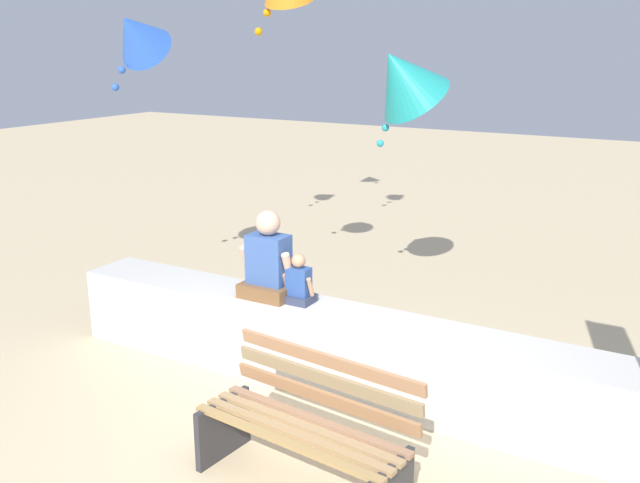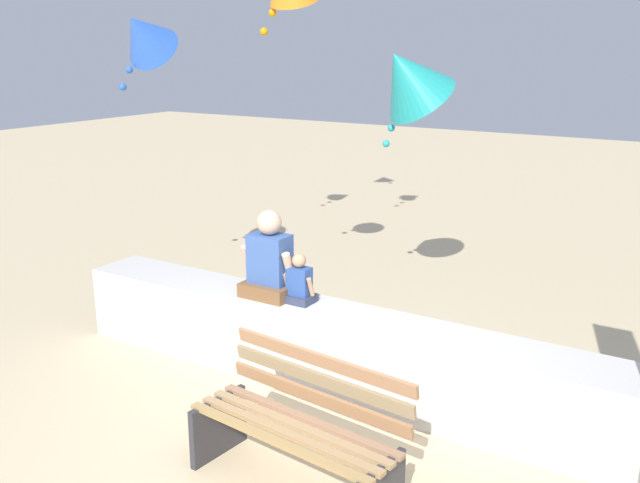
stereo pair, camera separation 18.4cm
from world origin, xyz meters
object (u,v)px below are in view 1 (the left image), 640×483
object	(u,v)px
park_bench	(307,430)
person_adult	(269,263)
person_child	(299,284)
kite_teal	(403,77)
kite_blue	(135,34)

from	to	relation	value
park_bench	person_adult	distance (m)	1.94
park_bench	person_child	size ratio (longest dim) A/B	3.49
person_child	kite_teal	distance (m)	2.47
park_bench	kite_teal	bearing A→B (deg)	103.09
kite_blue	park_bench	bearing A→B (deg)	-31.36
person_adult	person_child	distance (m)	0.34
kite_teal	person_adult	bearing A→B (deg)	-105.14
park_bench	person_adult	size ratio (longest dim) A/B	1.96
park_bench	person_adult	world-z (taller)	person_adult
park_bench	kite_teal	size ratio (longest dim) A/B	1.28
person_adult	kite_blue	distance (m)	2.84
person_adult	person_child	size ratio (longest dim) A/B	1.78
person_child	park_bench	bearing A→B (deg)	-56.87
park_bench	person_child	world-z (taller)	person_child
park_bench	person_child	xyz separation A→B (m)	(-0.90, 1.38, 0.47)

